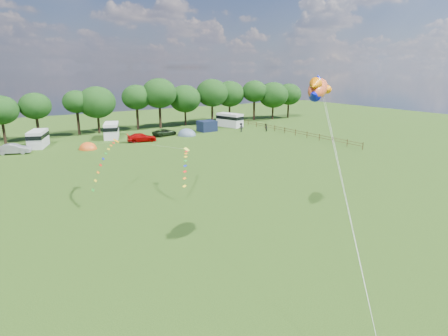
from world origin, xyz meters
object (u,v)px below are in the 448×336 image
car_d (165,132)px  car_c (142,138)px  tent_orange (88,149)px  walker_a (266,127)px  car_b (14,149)px  campervan_c (111,130)px  walker_b (241,127)px  campervan_b (38,138)px  tent_greyblue (187,135)px  campervan_d (230,120)px  fish_kite (317,89)px

car_d → car_c: bearing=107.7°
tent_orange → walker_a: 34.08m
car_b → campervan_c: (15.98, 5.06, 0.72)m
campervan_c → walker_b: campervan_c is taller
campervan_b → walker_b: bearing=-79.2°
campervan_c → tent_greyblue: size_ratio=1.61×
campervan_c → walker_b: bearing=-87.2°
car_b → campervan_d: (41.38, 4.72, 0.77)m
campervan_d → walker_a: campervan_d is taller
car_c → tent_greyblue: bearing=-71.4°
campervan_b → fish_kite: (13.12, -46.86, 9.51)m
campervan_d → walker_b: campervan_d is taller
car_b → walker_b: (39.49, -2.15, 0.14)m
walker_b → campervan_c: bearing=-29.7°
campervan_c → campervan_d: (25.40, -0.34, 0.05)m
campervan_b → tent_orange: 8.81m
campervan_b → walker_a: size_ratio=3.71×
car_b → campervan_b: bearing=-28.2°
tent_orange → walker_b: walker_b is taller
campervan_b → tent_greyblue: bearing=-78.1°
car_c → tent_orange: (-9.30, -1.26, -0.70)m
car_c → walker_a: size_ratio=3.06×
campervan_b → walker_b: size_ratio=3.25×
fish_kite → walker_b: 47.92m
campervan_d → tent_greyblue: campervan_d is taller
walker_a → car_d: bearing=-50.9°
car_d → walker_b: (14.46, -4.20, 0.25)m
car_d → campervan_d: 16.59m
car_b → campervan_c: campervan_c is taller
car_c → walker_b: size_ratio=2.67×
tent_orange → tent_greyblue: bearing=7.7°
car_b → campervan_b: 5.30m
car_b → car_d: 25.12m
walker_a → walker_b: (-4.51, 2.17, 0.11)m
car_b → campervan_d: 41.66m
tent_orange → walker_b: (29.51, 0.29, 0.88)m
car_c → tent_orange: car_c is taller
campervan_c → car_d: bearing=-88.5°
tent_orange → campervan_d: bearing=12.8°
car_c → tent_greyblue: size_ratio=1.27×
campervan_b → walker_a: (40.23, -7.98, -0.63)m
tent_greyblue → fish_kite: (-11.73, -43.31, 10.90)m
campervan_b → campervan_d: (37.61, 1.07, 0.11)m
car_d → walker_a: bearing=-120.3°
campervan_c → walker_b: (23.51, -7.21, -0.58)m
campervan_c → car_b: bearing=127.4°
campervan_d → walker_a: bearing=-179.8°
car_b → car_d: size_ratio=0.90×
campervan_c → walker_a: campervan_c is taller
car_d → tent_greyblue: size_ratio=1.26×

